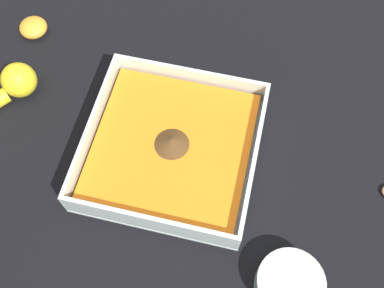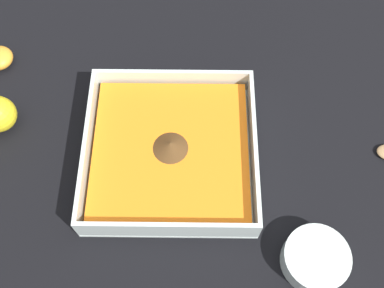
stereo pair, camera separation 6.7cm
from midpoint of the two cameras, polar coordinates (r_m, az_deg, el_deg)
ground_plane at (r=0.69m, az=2.81°, el=-3.32°), size 4.00×4.00×0.00m
square_dish at (r=0.68m, az=0.28°, el=-0.84°), size 0.25×0.25×0.05m
spice_bowl at (r=0.64m, az=15.32°, el=-17.15°), size 0.09×0.09×0.03m
lemon_squeezer at (r=0.77m, az=-20.59°, el=6.02°), size 0.14×0.16×0.06m
lemon_half at (r=0.86m, az=-17.37°, el=13.75°), size 0.05×0.05×0.03m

